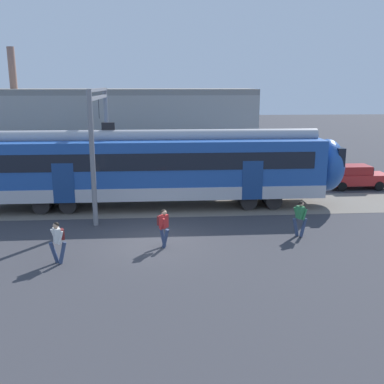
# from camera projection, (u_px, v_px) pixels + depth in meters

# --- Properties ---
(ground_plane) EXTENTS (160.00, 160.00, 0.00)m
(ground_plane) POSITION_uv_depth(u_px,v_px,m) (155.00, 243.00, 19.60)
(ground_plane) COLOR #38383D
(commuter_train) EXTENTS (38.05, 3.07, 4.73)m
(commuter_train) POSITION_uv_depth(u_px,v_px,m) (1.00, 169.00, 24.25)
(commuter_train) COLOR silver
(commuter_train) RESTS_ON ground
(pedestrian_white) EXTENTS (0.71, 0.52, 1.67)m
(pedestrian_white) POSITION_uv_depth(u_px,v_px,m) (58.00, 239.00, 17.15)
(pedestrian_white) COLOR navy
(pedestrian_white) RESTS_ON ground
(pedestrian_red) EXTENTS (0.54, 0.67, 1.67)m
(pedestrian_red) POSITION_uv_depth(u_px,v_px,m) (163.00, 225.00, 18.87)
(pedestrian_red) COLOR navy
(pedestrian_red) RESTS_ON ground
(pedestrian_green) EXTENTS (0.71, 0.53, 1.67)m
(pedestrian_green) POSITION_uv_depth(u_px,v_px,m) (300.00, 216.00, 20.18)
(pedestrian_green) COLOR navy
(pedestrian_green) RESTS_ON ground
(parked_car_red) EXTENTS (4.01, 1.77, 1.54)m
(parked_car_red) POSITION_uv_depth(u_px,v_px,m) (356.00, 177.00, 29.62)
(parked_car_red) COLOR #B22323
(parked_car_red) RESTS_ON ground
(catenary_gantry) EXTENTS (0.24, 6.64, 6.53)m
(catenary_gantry) POSITION_uv_depth(u_px,v_px,m) (100.00, 130.00, 24.15)
(catenary_gantry) COLOR gray
(catenary_gantry) RESTS_ON ground
(background_building) EXTENTS (20.94, 5.00, 9.20)m
(background_building) POSITION_uv_depth(u_px,v_px,m) (108.00, 134.00, 32.28)
(background_building) COLOR gray
(background_building) RESTS_ON ground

